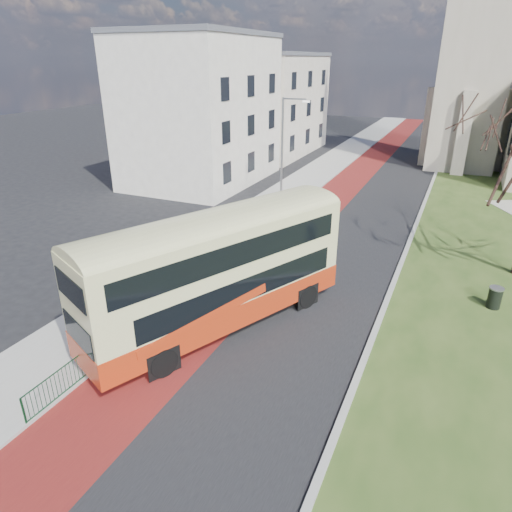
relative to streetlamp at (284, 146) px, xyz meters
The scene contains 12 objects.
ground 19.08m from the streetlamp, 76.42° to the right, with size 160.00×160.00×0.00m, color black.
road_carriageway 7.70m from the streetlamp, 18.88° to the left, with size 9.00×120.00×0.01m, color black.
bus_lane 5.91m from the streetlamp, 32.43° to the left, with size 3.40×120.00×0.01m, color #591414.
pavement_west 5.00m from the streetlamp, 108.07° to the left, with size 4.00×120.00×0.12m, color gray.
kerb_west 5.13m from the streetlamp, 56.03° to the left, with size 0.25×120.00×0.13m, color #999993.
kerb_east 12.07m from the streetlamp, 20.95° to the left, with size 0.25×80.00×0.13m, color #999993.
pedestrian_railing 14.64m from the streetlamp, 84.30° to the right, with size 0.07×24.00×1.12m.
street_block_near 10.62m from the streetlamp, 157.49° to the left, with size 10.30×14.30×13.00m.
street_block_far 22.24m from the streetlamp, 115.76° to the left, with size 10.30×16.30×11.50m.
streetlamp is the anchor object (origin of this frame).
bus 18.84m from the streetlamp, 76.97° to the right, with size 7.47×12.01×4.99m.
litter_bin 19.46m from the streetlamp, 37.74° to the right, with size 0.67×0.67×1.04m.
Camera 1 is at (8.27, -15.16, 10.74)m, focal length 32.00 mm.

